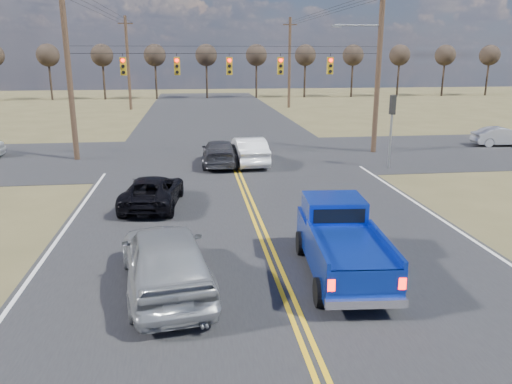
{
  "coord_description": "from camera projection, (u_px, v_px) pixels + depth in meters",
  "views": [
    {
      "loc": [
        -2.26,
        -11.73,
        5.91
      ],
      "look_at": [
        -0.22,
        4.18,
        1.5
      ],
      "focal_mm": 35.0,
      "sensor_mm": 36.0,
      "label": 1
    }
  ],
  "objects": [
    {
      "name": "treeline",
      "position": [
        220.0,
        58.0,
        37.33
      ],
      "size": [
        87.0,
        117.8,
        7.4
      ],
      "color": "#33261C",
      "rests_on": "ground"
    },
    {
      "name": "utility_poles",
      "position": [
        231.0,
        68.0,
        27.93
      ],
      "size": [
        19.6,
        58.32,
        10.0
      ],
      "color": "#473323",
      "rests_on": "ground"
    },
    {
      "name": "signal_gantry",
      "position": [
        238.0,
        70.0,
        28.79
      ],
      "size": [
        19.6,
        4.83,
        10.0
      ],
      "color": "#473323",
      "rests_on": "ground"
    },
    {
      "name": "white_car_queue",
      "position": [
        248.0,
        151.0,
        27.78
      ],
      "size": [
        1.92,
        4.76,
        1.54
      ],
      "primitive_type": "imported",
      "rotation": [
        0.0,
        0.0,
        3.2
      ],
      "color": "white",
      "rests_on": "ground"
    },
    {
      "name": "dgrey_car_queue",
      "position": [
        220.0,
        153.0,
        27.6
      ],
      "size": [
        2.15,
        4.85,
        1.38
      ],
      "primitive_type": "imported",
      "rotation": [
        0.0,
        0.0,
        3.1
      ],
      "color": "#37373D",
      "rests_on": "ground"
    },
    {
      "name": "silver_suv",
      "position": [
        166.0,
        258.0,
        12.77
      ],
      "size": [
        2.89,
        5.49,
        1.78
      ],
      "primitive_type": "imported",
      "rotation": [
        0.0,
        0.0,
        3.3
      ],
      "color": "#96999E",
      "rests_on": "ground"
    },
    {
      "name": "road_cross",
      "position": [
        231.0,
        156.0,
        30.27
      ],
      "size": [
        120.0,
        12.0,
        0.02
      ],
      "primitive_type": "cube",
      "color": "#28282B",
      "rests_on": "ground"
    },
    {
      "name": "ground",
      "position": [
        284.0,
        289.0,
        13.06
      ],
      "size": [
        160.0,
        160.0,
        0.0
      ],
      "primitive_type": "plane",
      "color": "brown",
      "rests_on": "ground"
    },
    {
      "name": "pickup_truck",
      "position": [
        341.0,
        243.0,
        13.71
      ],
      "size": [
        2.33,
        5.19,
        1.9
      ],
      "rotation": [
        0.0,
        0.0,
        -0.08
      ],
      "color": "black",
      "rests_on": "ground"
    },
    {
      "name": "black_suv",
      "position": [
        153.0,
        191.0,
        20.05
      ],
      "size": [
        2.55,
        4.7,
        1.25
      ],
      "primitive_type": "imported",
      "rotation": [
        0.0,
        0.0,
        3.03
      ],
      "color": "black",
      "rests_on": "ground"
    },
    {
      "name": "road_main",
      "position": [
        244.0,
        190.0,
        22.62
      ],
      "size": [
        14.0,
        120.0,
        0.02
      ],
      "primitive_type": "cube",
      "color": "#28282B",
      "rests_on": "ground"
    },
    {
      "name": "cross_car_east_near",
      "position": [
        502.0,
        137.0,
        33.45
      ],
      "size": [
        1.62,
        3.91,
        1.26
      ],
      "primitive_type": "imported",
      "rotation": [
        0.0,
        0.0,
        1.49
      ],
      "color": "#A1A3A9",
      "rests_on": "ground"
    }
  ]
}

